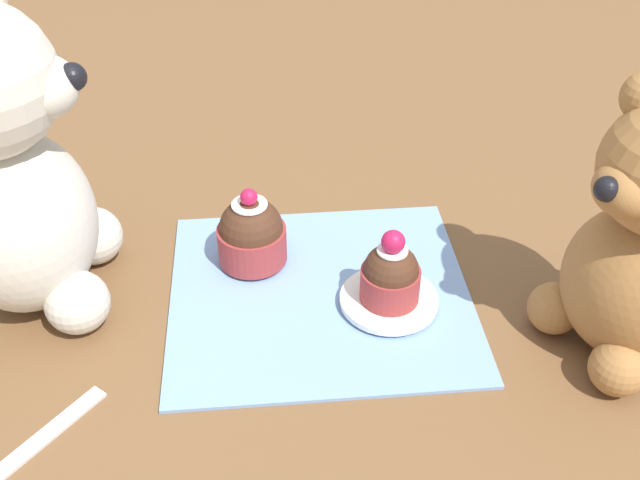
{
  "coord_description": "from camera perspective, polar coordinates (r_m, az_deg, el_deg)",
  "views": [
    {
      "loc": [
        -0.45,
        0.04,
        0.4
      ],
      "look_at": [
        0.0,
        0.0,
        0.06
      ],
      "focal_mm": 42.0,
      "sensor_mm": 36.0,
      "label": 1
    }
  ],
  "objects": [
    {
      "name": "ground_plane",
      "position": [
        0.6,
        0.0,
        -4.23
      ],
      "size": [
        4.0,
        4.0,
        0.0
      ],
      "primitive_type": "plane",
      "color": "brown"
    },
    {
      "name": "knitted_placemat",
      "position": [
        0.6,
        0.0,
        -4.02
      ],
      "size": [
        0.22,
        0.24,
        0.01
      ],
      "primitive_type": "cube",
      "color": "#7A9ED1",
      "rests_on": "ground_plane"
    },
    {
      "name": "teddy_bear_cream",
      "position": [
        0.58,
        -22.51,
        4.79
      ],
      "size": [
        0.13,
        0.13,
        0.25
      ],
      "rotation": [
        0.0,
        0.0,
        0.0
      ],
      "color": "beige",
      "rests_on": "ground_plane"
    },
    {
      "name": "cupcake_near_cream_bear",
      "position": [
        0.62,
        -5.24,
        0.43
      ],
      "size": [
        0.06,
        0.06,
        0.07
      ],
      "color": "#993333",
      "rests_on": "knitted_placemat"
    },
    {
      "name": "saucer_plate",
      "position": [
        0.59,
        5.27,
        -4.54
      ],
      "size": [
        0.08,
        0.08,
        0.01
      ],
      "primitive_type": "cylinder",
      "color": "white",
      "rests_on": "knitted_placemat"
    },
    {
      "name": "cupcake_near_tan_bear",
      "position": [
        0.57,
        5.41,
        -2.67
      ],
      "size": [
        0.05,
        0.05,
        0.06
      ],
      "color": "#993333",
      "rests_on": "saucer_plate"
    },
    {
      "name": "teaspoon",
      "position": [
        0.53,
        -21.64,
        -14.79
      ],
      "size": [
        0.1,
        0.09,
        0.01
      ],
      "primitive_type": "cube",
      "rotation": [
        0.0,
        0.0,
        5.57
      ],
      "color": "silver",
      "rests_on": "ground_plane"
    }
  ]
}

